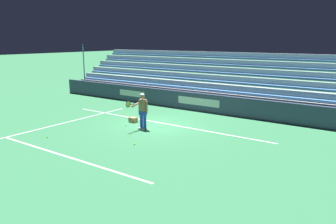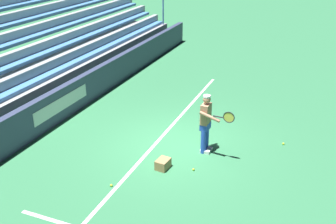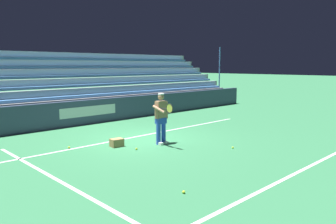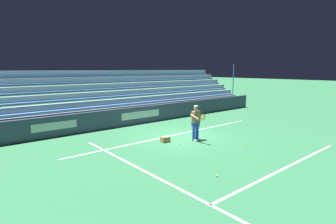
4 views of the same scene
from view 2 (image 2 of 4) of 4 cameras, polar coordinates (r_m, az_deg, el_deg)
name	(u,v)px [view 2 (image 2 of 4)]	position (r m, az deg, el deg)	size (l,w,h in m)	color
ground_plane	(173,145)	(11.60, 0.72, -4.78)	(160.00, 160.00, 0.00)	#337A4C
court_baseline_white	(157,142)	(11.77, -1.55, -4.32)	(12.00, 0.10, 0.01)	white
back_wall_sponsor_board	(55,107)	(13.25, -16.02, 0.73)	(23.29, 0.25, 1.10)	#384260
tennis_player	(206,123)	(10.91, 5.59, -1.61)	(0.61, 0.98, 1.71)	blue
ball_box_cardboard	(163,164)	(10.44, -0.73, -7.54)	(0.40, 0.30, 0.26)	#A87F51
tennis_ball_on_baseline	(283,144)	(12.08, 16.40, -4.44)	(0.07, 0.07, 0.07)	#CCE533
tennis_ball_far_left	(111,185)	(9.90, -8.24, -10.48)	(0.07, 0.07, 0.07)	#CCE533
tennis_ball_stray_back	(193,169)	(10.42, 3.72, -8.32)	(0.07, 0.07, 0.07)	#CCE533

